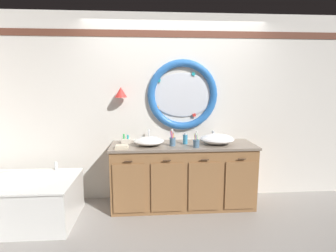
# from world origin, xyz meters

# --- Properties ---
(ground_plane) EXTENTS (14.00, 14.00, 0.00)m
(ground_plane) POSITION_xyz_m (0.00, 0.00, 0.00)
(ground_plane) COLOR gray
(back_wall_assembly) EXTENTS (6.40, 0.26, 2.60)m
(back_wall_assembly) POSITION_xyz_m (0.01, 0.58, 1.32)
(back_wall_assembly) COLOR silver
(back_wall_assembly) RESTS_ON ground_plane
(vanity_counter) EXTENTS (1.92, 0.63, 0.85)m
(vanity_counter) POSITION_xyz_m (0.08, 0.25, 0.43)
(vanity_counter) COLOR olive
(vanity_counter) RESTS_ON ground_plane
(bathtub) EXTENTS (1.47, 0.86, 0.64)m
(bathtub) POSITION_xyz_m (-1.99, -0.08, 0.32)
(bathtub) COLOR white
(bathtub) RESTS_ON ground_plane
(sink_basin_left) EXTENTS (0.40, 0.40, 0.11)m
(sink_basin_left) POSITION_xyz_m (-0.37, 0.23, 0.91)
(sink_basin_left) COLOR white
(sink_basin_left) RESTS_ON vanity_counter
(sink_basin_right) EXTENTS (0.46, 0.46, 0.14)m
(sink_basin_right) POSITION_xyz_m (0.54, 0.23, 0.92)
(sink_basin_right) COLOR white
(sink_basin_right) RESTS_ON vanity_counter
(faucet_set_left) EXTENTS (0.22, 0.14, 0.17)m
(faucet_set_left) POSITION_xyz_m (-0.37, 0.47, 0.92)
(faucet_set_left) COLOR silver
(faucet_set_left) RESTS_ON vanity_counter
(faucet_set_right) EXTENTS (0.23, 0.13, 0.14)m
(faucet_set_right) POSITION_xyz_m (0.54, 0.47, 0.91)
(faucet_set_right) COLOR silver
(faucet_set_right) RESTS_ON vanity_counter
(toothbrush_holder_left) EXTENTS (0.08, 0.08, 0.22)m
(toothbrush_holder_left) POSITION_xyz_m (-0.06, 0.18, 0.92)
(toothbrush_holder_left) COLOR slate
(toothbrush_holder_left) RESTS_ON vanity_counter
(toothbrush_holder_right) EXTENTS (0.09, 0.09, 0.21)m
(toothbrush_holder_right) POSITION_xyz_m (0.23, 0.07, 0.91)
(toothbrush_holder_right) COLOR slate
(toothbrush_holder_right) RESTS_ON vanity_counter
(soap_dispenser) EXTENTS (0.06, 0.07, 0.15)m
(soap_dispenser) POSITION_xyz_m (0.12, 0.28, 0.92)
(soap_dispenser) COLOR #388EBC
(soap_dispenser) RESTS_ON vanity_counter
(folded_hand_towel) EXTENTS (0.16, 0.14, 0.04)m
(folded_hand_towel) POSITION_xyz_m (-0.71, 0.07, 0.88)
(folded_hand_towel) COLOR beige
(folded_hand_towel) RESTS_ON vanity_counter
(toiletry_basket) EXTENTS (0.12, 0.10, 0.12)m
(toiletry_basket) POSITION_xyz_m (-0.68, 0.39, 0.89)
(toiletry_basket) COLOR beige
(toiletry_basket) RESTS_ON vanity_counter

